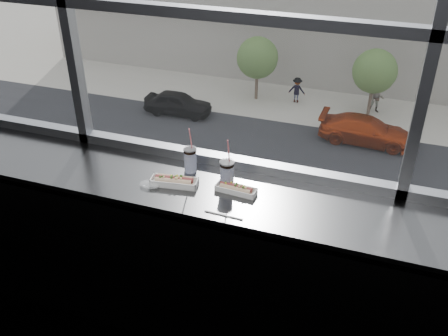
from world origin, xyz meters
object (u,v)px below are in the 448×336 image
(soda_cup_left, at_px, (190,159))
(car_near_c, at_px, (330,200))
(hotdog_tray_left, at_px, (174,181))
(car_near_b, at_px, (172,169))
(car_near_a, at_px, (65,151))
(wrapper, at_px, (150,184))
(pedestrian_b, at_px, (377,96))
(car_far_a, at_px, (178,100))
(soda_cup_right, at_px, (227,173))
(tree_center, at_px, (375,71))
(hotdog_tray_right, at_px, (236,189))
(loose_straw, at_px, (223,215))
(car_far_b, at_px, (366,126))
(pedestrian_a, at_px, (297,87))
(tree_left, at_px, (257,58))

(soda_cup_left, height_order, car_near_c, soda_cup_left)
(hotdog_tray_left, xyz_separation_m, car_near_b, (-8.05, 16.31, -10.97))
(car_near_a, bearing_deg, wrapper, -133.92)
(soda_cup_left, bearing_deg, pedestrian_b, 89.00)
(soda_cup_left, distance_m, car_far_a, 28.90)
(car_near_a, distance_m, car_near_b, 6.10)
(soda_cup_right, relative_size, tree_center, 0.07)
(hotdog_tray_left, distance_m, car_near_b, 21.24)
(hotdog_tray_right, bearing_deg, car_near_c, 97.20)
(hotdog_tray_right, height_order, car_near_a, hotdog_tray_right)
(soda_cup_left, distance_m, car_near_a, 24.21)
(wrapper, xyz_separation_m, car_near_b, (-7.92, 16.37, -10.95))
(soda_cup_right, relative_size, pedestrian_b, 0.14)
(loose_straw, xyz_separation_m, pedestrian_b, (0.17, 28.95, -10.93))
(wrapper, height_order, car_far_b, wrapper)
(car_far_b, bearing_deg, hotdog_tray_left, -178.87)
(soda_cup_right, height_order, loose_straw, soda_cup_right)
(soda_cup_right, distance_m, wrapper, 0.45)
(car_near_a, xyz_separation_m, car_near_c, (13.67, 0.00, 0.09))
(pedestrian_a, height_order, tree_left, tree_left)
(car_far_a, bearing_deg, pedestrian_a, -59.17)
(hotdog_tray_right, bearing_deg, car_far_a, 119.91)
(hotdog_tray_left, height_order, soda_cup_left, soda_cup_left)
(loose_straw, height_order, car_far_b, loose_straw)
(car_far_b, bearing_deg, tree_center, 4.13)
(soda_cup_right, distance_m, car_far_a, 29.07)
(pedestrian_b, bearing_deg, tree_center, -129.05)
(hotdog_tray_left, height_order, hotdog_tray_right, hotdog_tray_left)
(loose_straw, distance_m, pedestrian_b, 30.95)
(soda_cup_left, xyz_separation_m, pedestrian_a, (-4.62, 28.49, -11.11))
(soda_cup_right, bearing_deg, tree_center, 90.26)
(soda_cup_right, bearing_deg, pedestrian_b, 89.52)
(pedestrian_a, bearing_deg, soda_cup_left, 99.21)
(wrapper, distance_m, pedestrian_a, 31.10)
(car_near_c, relative_size, tree_left, 1.48)
(loose_straw, relative_size, car_near_c, 0.03)
(soda_cup_right, height_order, car_near_c, soda_cup_right)
(soda_cup_right, relative_size, wrapper, 2.84)
(soda_cup_left, relative_size, tree_center, 0.07)
(car_far_a, bearing_deg, car_near_a, 158.15)
(car_far_a, distance_m, tree_center, 12.27)
(hotdog_tray_left, distance_m, car_near_c, 19.69)
(tree_center, bearing_deg, pedestrian_b, 50.95)
(hotdog_tray_right, distance_m, car_near_c, 19.66)
(hotdog_tray_right, xyz_separation_m, tree_center, (-0.20, 28.26, -9.23))
(soda_cup_left, distance_m, loose_straw, 0.49)
(car_near_a, relative_size, tree_left, 1.35)
(pedestrian_a, bearing_deg, car_near_a, 52.29)
(soda_cup_right, height_order, tree_center, soda_cup_right)
(soda_cup_right, distance_m, loose_straw, 0.30)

